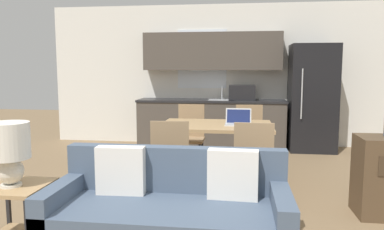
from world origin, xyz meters
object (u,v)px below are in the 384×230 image
Objects in this scene: dining_table at (216,129)px; laptop at (238,121)px; couch at (170,213)px; table_lamp at (9,148)px; dining_chair_near_right at (253,162)px; dining_chair_far_right at (250,134)px; dining_chair_far_left at (190,133)px; dining_chair_near_left at (171,159)px; refrigerator at (312,98)px; side_table at (17,207)px.

dining_table is 4.27× the size of laptop.
table_lamp reaches higher than couch.
laptop reaches higher than dining_table.
dining_table is at bearing 53.76° from table_lamp.
dining_chair_far_right is at bearing -87.93° from dining_chair_near_right.
dining_chair_far_right is at bearing 63.04° from dining_table.
dining_chair_far_left is (-0.89, 1.65, 0.00)m from dining_chair_near_right.
dining_chair_near_left is (1.05, 1.23, -0.35)m from table_lamp.
dining_chair_far_left is at bearing -59.72° from dining_chair_near_right.
laptop is (0.71, 0.78, 0.32)m from dining_chair_near_left.
refrigerator is at bearing 54.42° from table_lamp.
dining_table is 2.52m from table_lamp.
dining_chair_far_right is (0.44, 0.87, -0.21)m from dining_table.
dining_table is 2.52× the size of side_table.
laptop is at bearing -76.04° from dining_chair_near_right.
refrigerator is 4.54m from couch.
laptop is at bearing -49.44° from dining_chair_far_left.
laptop is at bearing -119.84° from refrigerator.
laptop is (-0.17, -0.88, 0.32)m from dining_chair_far_right.
couch is (-0.24, -1.87, -0.37)m from dining_table.
laptop is at bearing 48.80° from table_lamp.
table_lamp is 0.54× the size of dining_chair_near_right.
dining_chair_far_right is 1.00× the size of dining_chair_near_left.
dining_chair_far_right is at bearing 76.02° from couch.
dining_chair_far_right is 0.89m from dining_chair_far_left.
refrigerator is 2.50m from dining_chair_far_left.
dining_chair_far_left is at bearing 94.31° from couch.
table_lamp is (-1.24, -0.15, 0.52)m from couch.
laptop reaches higher than dining_chair_near_right.
dining_chair_far_right and dining_chair_far_left have the same top height.
dining_table is at bearing -124.98° from refrigerator.
laptop reaches higher than dining_chair_far_right.
dining_chair_far_right is (-1.13, -1.38, -0.45)m from refrigerator.
table_lamp reaches higher than dining_chair_far_right.
refrigerator is at bearing -129.63° from dining_chair_near_left.
dining_chair_far_right is at bearing 56.23° from side_table.
dining_chair_near_right reaches higher than dining_table.
refrigerator is 1.37× the size of dining_table.
couch is 1.98× the size of dining_chair_far_left.
dining_chair_far_left is (-0.45, 0.84, -0.21)m from dining_table.
side_table is (-1.47, -1.99, -0.34)m from dining_table.
dining_chair_near_right is 1.00× the size of dining_chair_far_left.
couch is 2.83m from dining_chair_far_right.
side_table is 2.25m from dining_chair_near_right.
refrigerator is at bearing 66.23° from couch.
refrigerator is 5.83× the size of laptop.
table_lamp reaches higher than dining_chair_near_left.
table_lamp is at bearing -126.24° from dining_table.
dining_table is 2.50m from side_table.
laptop reaches higher than side_table.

